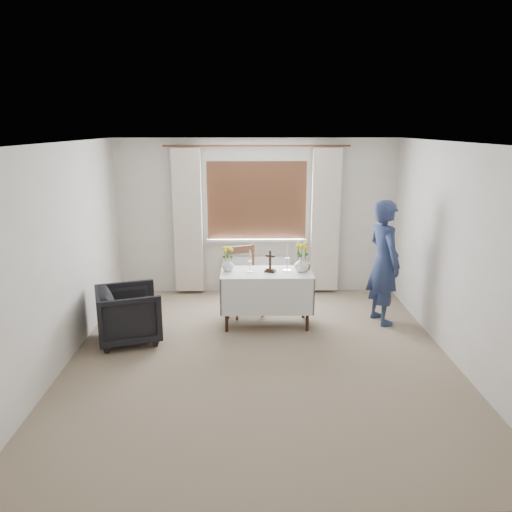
% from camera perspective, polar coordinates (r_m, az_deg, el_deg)
% --- Properties ---
extents(ground, '(5.00, 5.00, 0.00)m').
position_cam_1_polar(ground, '(6.07, 0.53, -11.48)').
color(ground, gray).
rests_on(ground, ground).
extents(altar_table, '(1.24, 0.64, 0.76)m').
position_cam_1_polar(altar_table, '(6.87, 1.20, -4.87)').
color(altar_table, white).
rests_on(altar_table, ground).
extents(wooden_chair, '(0.58, 0.58, 0.99)m').
position_cam_1_polar(wooden_chair, '(7.23, -1.24, -2.92)').
color(wooden_chair, '#5A2E1E').
rests_on(wooden_chair, ground).
extents(armchair, '(0.97, 0.96, 0.71)m').
position_cam_1_polar(armchair, '(6.58, -14.32, -6.48)').
color(armchair, black).
rests_on(armchair, ground).
extents(person, '(0.57, 0.72, 1.73)m').
position_cam_1_polar(person, '(7.06, 14.40, -0.70)').
color(person, navy).
rests_on(person, ground).
extents(radiator, '(1.10, 0.10, 0.60)m').
position_cam_1_polar(radiator, '(8.22, 0.08, -2.15)').
color(radiator, white).
rests_on(radiator, ground).
extents(wooden_cross, '(0.16, 0.14, 0.30)m').
position_cam_1_polar(wooden_cross, '(6.71, 1.63, -0.62)').
color(wooden_cross, black).
rests_on(wooden_cross, altar_table).
extents(candlestick_left, '(0.10, 0.10, 0.31)m').
position_cam_1_polar(candlestick_left, '(6.70, -0.70, -0.57)').
color(candlestick_left, silver).
rests_on(candlestick_left, altar_table).
extents(candlestick_right, '(0.11, 0.11, 0.38)m').
position_cam_1_polar(candlestick_right, '(6.75, 3.59, -0.16)').
color(candlestick_right, silver).
rests_on(candlestick_right, altar_table).
extents(flower_vase_left, '(0.23, 0.23, 0.18)m').
position_cam_1_polar(flower_vase_left, '(6.78, -3.24, -0.99)').
color(flower_vase_left, white).
rests_on(flower_vase_left, altar_table).
extents(flower_vase_right, '(0.22, 0.22, 0.21)m').
position_cam_1_polar(flower_vase_right, '(6.76, 5.23, -0.93)').
color(flower_vase_right, white).
rests_on(flower_vase_right, altar_table).
extents(wicker_basket, '(0.22, 0.22, 0.08)m').
position_cam_1_polar(wicker_basket, '(6.93, 5.33, -1.09)').
color(wicker_basket, brown).
rests_on(wicker_basket, altar_table).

